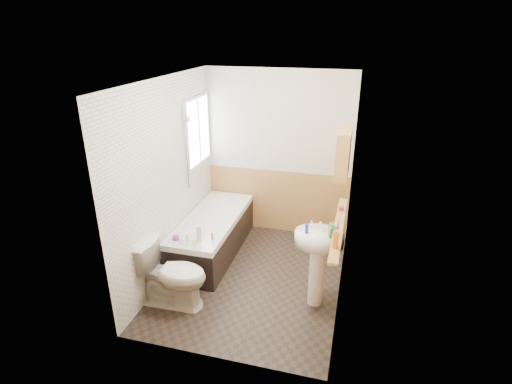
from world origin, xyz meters
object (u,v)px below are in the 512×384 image
sink (318,254)px  toilet (172,274)px  bathtub (212,234)px  pine_shelf (339,227)px  medicine_cabinet (343,152)px

sink → toilet: bearing=-162.2°
bathtub → pine_shelf: (1.77, -0.71, 0.71)m
bathtub → sink: (1.57, -0.76, 0.37)m
sink → medicine_cabinet: 1.18m
toilet → medicine_cabinet: (1.77, 0.64, 1.41)m
toilet → pine_shelf: (1.80, 0.49, 0.60)m
toilet → sink: (1.60, 0.44, 0.26)m
bathtub → medicine_cabinet: (1.74, -0.56, 1.52)m
pine_shelf → toilet: bearing=-164.7°
toilet → medicine_cabinet: 2.35m
sink → medicine_cabinet: size_ratio=1.92×
toilet → sink: bearing=-75.8°
sink → medicine_cabinet: bearing=50.7°
toilet → pine_shelf: 1.96m
bathtub → medicine_cabinet: bearing=-17.9°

